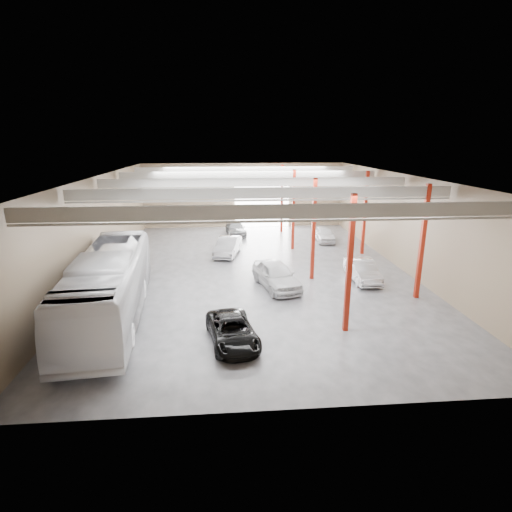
{
  "coord_description": "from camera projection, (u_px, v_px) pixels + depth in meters",
  "views": [
    {
      "loc": [
        -2.29,
        -28.17,
        9.38
      ],
      "look_at": [
        -0.26,
        -3.57,
        2.2
      ],
      "focal_mm": 28.0,
      "sensor_mm": 36.0,
      "label": 1
    }
  ],
  "objects": [
    {
      "name": "depot_shell",
      "position": [
        257.0,
        204.0,
        28.84
      ],
      "size": [
        22.12,
        32.12,
        7.06
      ],
      "color": "#424347",
      "rests_on": "ground"
    },
    {
      "name": "coach_bus",
      "position": [
        110.0,
        285.0,
        21.46
      ],
      "size": [
        4.33,
        13.59,
        3.72
      ],
      "primitive_type": "imported",
      "rotation": [
        0.0,
        0.0,
        0.09
      ],
      "color": "white",
      "rests_on": "ground"
    },
    {
      "name": "black_sedan",
      "position": [
        232.0,
        331.0,
        19.05
      ],
      "size": [
        2.82,
        4.8,
        1.25
      ],
      "primitive_type": "imported",
      "rotation": [
        0.0,
        0.0,
        0.17
      ],
      "color": "black",
      "rests_on": "ground"
    },
    {
      "name": "car_row_a",
      "position": [
        276.0,
        275.0,
        26.2
      ],
      "size": [
        3.22,
        5.41,
        1.72
      ],
      "primitive_type": "imported",
      "rotation": [
        0.0,
        0.0,
        0.25
      ],
      "color": "silver",
      "rests_on": "ground"
    },
    {
      "name": "car_row_b",
      "position": [
        228.0,
        246.0,
        33.69
      ],
      "size": [
        2.61,
        4.92,
        1.54
      ],
      "primitive_type": "imported",
      "rotation": [
        0.0,
        0.0,
        -0.22
      ],
      "color": "#A2A1A6",
      "rests_on": "ground"
    },
    {
      "name": "car_row_c",
      "position": [
        236.0,
        228.0,
        40.97
      ],
      "size": [
        2.21,
        4.69,
        1.32
      ],
      "primitive_type": "imported",
      "rotation": [
        0.0,
        0.0,
        0.08
      ],
      "color": "slate",
      "rests_on": "ground"
    },
    {
      "name": "car_right_near",
      "position": [
        362.0,
        270.0,
        27.58
      ],
      "size": [
        1.57,
        4.41,
        1.45
      ],
      "primitive_type": "imported",
      "rotation": [
        0.0,
        0.0,
        -0.01
      ],
      "color": "#BABBC0",
      "rests_on": "ground"
    },
    {
      "name": "car_right_far",
      "position": [
        324.0,
        234.0,
        38.32
      ],
      "size": [
        1.81,
        4.09,
        1.37
      ],
      "primitive_type": "imported",
      "rotation": [
        0.0,
        0.0,
        -0.05
      ],
      "color": "silver",
      "rests_on": "ground"
    }
  ]
}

